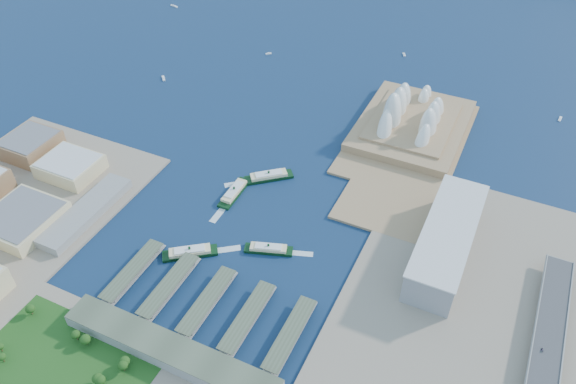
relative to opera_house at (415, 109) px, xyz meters
The scene contains 18 objects.
ground 300.75m from the opera_house, 110.56° to the right, with size 3000.00×3000.00×0.00m, color #0E1E42.
east_land 357.85m from the opera_house, 67.75° to the right, with size 240.00×500.00×3.00m, color gray.
peninsula 36.56m from the opera_house, 82.87° to the right, with size 135.00×220.00×3.00m, color #9F7D57.
opera_house is the anchor object (origin of this frame).
toaster_building 219.62m from the opera_house, 65.77° to the right, with size 45.00×155.00×35.00m, color gray.
ferry_wharves 367.50m from the opera_house, 104.38° to the right, with size 184.00×90.00×9.30m, color #4A543F, non-canonical shape.
terminal_building 425.27m from the opera_house, 102.24° to the right, with size 200.00×28.00×12.00m, color gray.
park 498.56m from the opera_house, 109.34° to the right, with size 150.00×110.00×16.00m, color #194714, non-canonical shape.
ferry_a 255.86m from the opera_house, 124.87° to the right, with size 13.86×54.47×10.30m, color black, non-canonical shape.
ferry_b 209.14m from the opera_house, 126.34° to the right, with size 14.43×56.69×10.72m, color black, non-canonical shape.
ferry_c 339.53m from the opera_house, 114.47° to the right, with size 14.01×55.04×10.41m, color black, non-canonical shape.
ferry_d 280.40m from the opera_house, 104.79° to the right, with size 12.49×49.07×9.28m, color black, non-canonical shape.
boat_a 370.02m from the opera_house, behind, with size 3.60×14.39×2.77m, color white, non-canonical shape.
boat_b 285.20m from the opera_house, 157.79° to the left, with size 3.29×9.41×2.54m, color white, non-canonical shape.
boat_c 206.69m from the opera_house, 32.39° to the left, with size 3.33×11.41×2.57m, color white, non-canonical shape.
boat_d 540.65m from the opera_house, 158.52° to the left, with size 3.56×16.27×2.74m, color white, non-canonical shape.
boat_e 209.55m from the opera_house, 109.04° to the left, with size 3.38×10.63×2.61m, color white, non-canonical shape.
car_c 343.00m from the opera_house, 56.12° to the right, with size 1.67×4.11×1.19m, color slate.
Camera 1 is at (218.74, -333.01, 418.98)m, focal length 35.00 mm.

